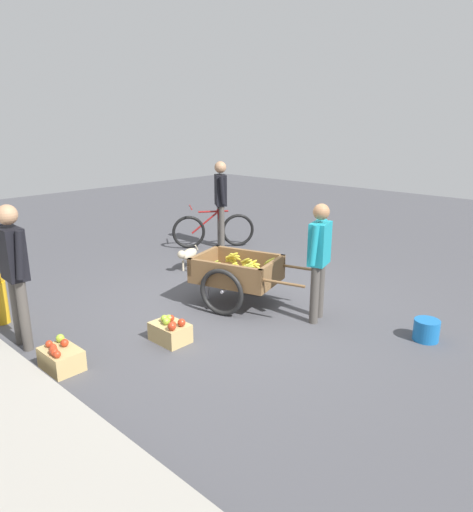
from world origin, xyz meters
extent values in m
plane|color=#47474C|center=(0.00, 0.00, 0.00)|extent=(24.00, 24.00, 0.00)
cube|color=brown|center=(0.19, -0.22, 0.40)|extent=(1.28, 1.07, 0.10)
cube|color=brown|center=(0.69, -0.07, 0.57)|extent=(0.27, 0.79, 0.24)
cube|color=brown|center=(-0.31, -0.36, 0.57)|extent=(0.27, 0.79, 0.24)
cube|color=brown|center=(0.09, 0.14, 0.57)|extent=(1.08, 0.36, 0.24)
cube|color=brown|center=(0.29, -0.57, 0.57)|extent=(1.08, 0.36, 0.24)
torus|color=black|center=(0.07, 0.21, 0.32)|extent=(0.63, 0.23, 0.64)
torus|color=black|center=(0.31, -0.64, 0.32)|extent=(0.63, 0.23, 0.64)
cylinder|color=#9E9EA8|center=(0.19, -0.22, 0.32)|extent=(0.28, 0.86, 0.04)
cylinder|color=brown|center=(-0.70, -0.11, 0.55)|extent=(0.54, 0.18, 0.04)
cylinder|color=brown|center=(-0.51, -0.77, 0.55)|extent=(0.54, 0.18, 0.04)
cylinder|color=#9E9EA8|center=(0.64, -0.09, 0.18)|extent=(0.04, 0.04, 0.35)
ellipsoid|color=gold|center=(0.41, -0.06, 0.54)|extent=(0.17, 0.14, 0.13)
ellipsoid|color=gold|center=(0.41, -0.05, 0.55)|extent=(0.19, 0.08, 0.10)
ellipsoid|color=gold|center=(0.42, -0.04, 0.56)|extent=(0.19, 0.10, 0.05)
ellipsoid|color=gold|center=(0.43, -0.04, 0.57)|extent=(0.18, 0.14, 0.10)
ellipsoid|color=gold|center=(0.44, -0.03, 0.58)|extent=(0.17, 0.09, 0.16)
ellipsoid|color=gold|center=(0.44, -0.40, 0.58)|extent=(0.17, 0.05, 0.15)
ellipsoid|color=gold|center=(0.46, -0.39, 0.59)|extent=(0.18, 0.15, 0.05)
ellipsoid|color=gold|center=(0.48, -0.38, 0.60)|extent=(0.18, 0.08, 0.14)
ellipsoid|color=gold|center=(-0.09, -0.27, 0.62)|extent=(0.17, 0.10, 0.15)
ellipsoid|color=gold|center=(-0.07, -0.26, 0.63)|extent=(0.18, 0.14, 0.05)
ellipsoid|color=gold|center=(-0.05, -0.25, 0.64)|extent=(0.17, 0.12, 0.15)
ellipsoid|color=gold|center=(0.47, -0.42, 0.52)|extent=(0.17, 0.14, 0.14)
ellipsoid|color=gold|center=(0.49, -0.41, 0.53)|extent=(0.19, 0.08, 0.05)
ellipsoid|color=gold|center=(0.51, -0.40, 0.54)|extent=(0.18, 0.05, 0.13)
ellipsoid|color=gold|center=(-0.17, -0.54, 0.58)|extent=(0.18, 0.09, 0.14)
ellipsoid|color=gold|center=(-0.15, -0.53, 0.59)|extent=(0.18, 0.05, 0.04)
ellipsoid|color=gold|center=(-0.13, -0.52, 0.60)|extent=(0.17, 0.08, 0.15)
ellipsoid|color=gold|center=(-0.16, -0.11, 0.62)|extent=(0.16, 0.13, 0.15)
ellipsoid|color=gold|center=(-0.14, -0.10, 0.63)|extent=(0.19, 0.08, 0.08)
ellipsoid|color=gold|center=(-0.13, -0.09, 0.64)|extent=(0.19, 0.09, 0.08)
ellipsoid|color=gold|center=(-0.12, -0.08, 0.65)|extent=(0.16, 0.15, 0.14)
ellipsoid|color=gold|center=(-0.18, -0.54, 0.59)|extent=(0.17, 0.09, 0.16)
ellipsoid|color=gold|center=(-0.17, -0.54, 0.60)|extent=(0.19, 0.06, 0.10)
ellipsoid|color=gold|center=(-0.16, -0.53, 0.61)|extent=(0.18, 0.07, 0.05)
ellipsoid|color=gold|center=(-0.15, -0.52, 0.62)|extent=(0.18, 0.06, 0.11)
ellipsoid|color=gold|center=(-0.14, -0.51, 0.63)|extent=(0.17, 0.14, 0.14)
ellipsoid|color=gold|center=(0.02, -0.02, 0.60)|extent=(0.17, 0.10, 0.15)
ellipsoid|color=gold|center=(0.04, -0.01, 0.61)|extent=(0.19, 0.07, 0.09)
ellipsoid|color=gold|center=(0.04, 0.00, 0.62)|extent=(0.18, 0.14, 0.05)
ellipsoid|color=gold|center=(0.05, 0.01, 0.63)|extent=(0.18, 0.12, 0.11)
ellipsoid|color=gold|center=(0.06, 0.02, 0.64)|extent=(0.17, 0.12, 0.15)
ellipsoid|color=gold|center=(0.37, -0.38, 0.62)|extent=(0.17, 0.13, 0.14)
ellipsoid|color=gold|center=(0.39, -0.36, 0.63)|extent=(0.18, 0.13, 0.05)
ellipsoid|color=gold|center=(0.40, -0.35, 0.64)|extent=(0.18, 0.11, 0.12)
ellipsoid|color=gold|center=(-0.01, -0.24, 0.63)|extent=(0.17, 0.12, 0.15)
ellipsoid|color=gold|center=(0.00, -0.23, 0.64)|extent=(0.19, 0.07, 0.10)
ellipsoid|color=gold|center=(0.01, -0.22, 0.65)|extent=(0.19, 0.11, 0.05)
ellipsoid|color=gold|center=(0.02, -0.21, 0.66)|extent=(0.19, 0.06, 0.10)
ellipsoid|color=gold|center=(0.03, -0.20, 0.67)|extent=(0.18, 0.05, 0.14)
ellipsoid|color=gold|center=(0.09, -0.37, 0.57)|extent=(0.18, 0.13, 0.13)
ellipsoid|color=gold|center=(0.10, -0.36, 0.58)|extent=(0.18, 0.15, 0.05)
ellipsoid|color=gold|center=(0.12, -0.35, 0.59)|extent=(0.17, 0.14, 0.15)
cylinder|color=#4C4742|center=(-0.95, -0.42, 0.37)|extent=(0.11, 0.11, 0.75)
cylinder|color=#4C4742|center=(-0.89, -0.63, 0.37)|extent=(0.11, 0.11, 0.75)
cube|color=teal|center=(-0.92, -0.53, 1.01)|extent=(0.28, 0.38, 0.53)
sphere|color=#9E704C|center=(-0.92, -0.53, 1.41)|extent=(0.20, 0.20, 0.20)
cylinder|color=teal|center=(-0.98, -0.32, 1.04)|extent=(0.08, 0.14, 0.48)
cylinder|color=teal|center=(-0.86, -0.74, 1.04)|extent=(0.08, 0.16, 0.48)
torus|color=black|center=(2.93, -1.74, 0.33)|extent=(0.44, 0.57, 0.66)
torus|color=black|center=(2.34, -2.54, 0.33)|extent=(0.44, 0.57, 0.66)
cylinder|color=maroon|center=(2.64, -2.14, 0.73)|extent=(0.38, 0.51, 0.04)
cylinder|color=maroon|center=(2.57, -2.24, 0.56)|extent=(0.09, 0.10, 0.45)
cylinder|color=maroon|center=(2.74, -2.00, 0.51)|extent=(0.34, 0.45, 0.43)
ellipsoid|color=black|center=(2.55, -2.25, 0.82)|extent=(0.20, 0.08, 0.06)
cylinder|color=maroon|center=(2.90, -1.78, 0.83)|extent=(0.39, 0.29, 0.03)
cylinder|color=#4C4742|center=(2.46, -2.20, 0.43)|extent=(0.11, 0.11, 0.85)
cylinder|color=#4C4742|center=(2.64, -2.33, 0.43)|extent=(0.11, 0.11, 0.85)
cube|color=black|center=(2.55, -2.26, 1.15)|extent=(0.39, 0.36, 0.60)
sphere|color=tan|center=(2.55, -2.26, 1.60)|extent=(0.23, 0.23, 0.23)
cylinder|color=black|center=(2.37, -2.13, 1.18)|extent=(0.08, 0.14, 0.55)
cylinder|color=black|center=(2.73, -2.39, 1.18)|extent=(0.08, 0.14, 0.55)
ellipsoid|color=beige|center=(1.89, -0.83, 0.27)|extent=(0.33, 0.48, 0.18)
sphere|color=beige|center=(1.79, -0.58, 0.33)|extent=(0.14, 0.14, 0.14)
cylinder|color=beige|center=(1.99, -1.09, 0.31)|extent=(0.06, 0.11, 0.12)
cylinder|color=beige|center=(1.79, -0.73, 0.09)|extent=(0.04, 0.04, 0.18)
cylinder|color=beige|center=(1.89, -0.69, 0.09)|extent=(0.04, 0.04, 0.18)
cylinder|color=beige|center=(1.88, -0.97, 0.09)|extent=(0.04, 0.04, 0.18)
cylinder|color=beige|center=(1.99, -0.93, 0.09)|extent=(0.04, 0.04, 0.18)
cylinder|color=gold|center=(1.92, 2.28, 0.28)|extent=(0.18, 0.18, 0.55)
cylinder|color=#1966B2|center=(-2.19, -0.91, 0.13)|extent=(0.29, 0.29, 0.25)
cube|color=tan|center=(-0.03, 1.15, 0.11)|extent=(0.44, 0.32, 0.22)
sphere|color=#99BF33|center=(-0.02, 1.20, 0.26)|extent=(0.08, 0.08, 0.08)
sphere|color=#99BF33|center=(0.02, 1.12, 0.26)|extent=(0.08, 0.08, 0.08)
sphere|color=#B23319|center=(-0.14, 1.19, 0.26)|extent=(0.07, 0.07, 0.07)
sphere|color=#B23319|center=(0.01, 1.10, 0.26)|extent=(0.08, 0.08, 0.08)
sphere|color=#B23319|center=(-0.19, 1.25, 0.27)|extent=(0.10, 0.10, 0.10)
sphere|color=#99BF33|center=(0.06, 1.16, 0.26)|extent=(0.08, 0.08, 0.08)
sphere|color=#B23319|center=(-0.18, 1.10, 0.27)|extent=(0.09, 0.09, 0.09)
cube|color=tan|center=(0.29, 2.32, 0.11)|extent=(0.44, 0.32, 0.22)
sphere|color=#B23319|center=(0.32, 2.38, 0.26)|extent=(0.07, 0.07, 0.07)
sphere|color=#B23319|center=(0.21, 2.42, 0.26)|extent=(0.08, 0.08, 0.08)
sphere|color=#99BF33|center=(0.45, 2.24, 0.26)|extent=(0.09, 0.09, 0.09)
sphere|color=#B23319|center=(0.42, 2.37, 0.26)|extent=(0.07, 0.07, 0.07)
sphere|color=#B23319|center=(0.15, 2.42, 0.26)|extent=(0.07, 0.07, 0.07)
sphere|color=#B23319|center=(0.32, 2.26, 0.26)|extent=(0.08, 0.08, 0.08)
sphere|color=#B23319|center=(0.25, 2.41, 0.26)|extent=(0.08, 0.08, 0.08)
cylinder|color=#4C4742|center=(0.96, 2.38, 0.40)|extent=(0.11, 0.11, 0.81)
cylinder|color=#4C4742|center=(1.18, 2.36, 0.40)|extent=(0.11, 0.11, 0.81)
cube|color=black|center=(1.07, 2.37, 1.10)|extent=(0.35, 0.22, 0.57)
sphere|color=tan|center=(1.07, 2.37, 1.52)|extent=(0.22, 0.22, 0.22)
cylinder|color=black|center=(0.85, 2.38, 1.12)|extent=(0.08, 0.13, 0.52)
cylinder|color=black|center=(1.29, 2.36, 1.12)|extent=(0.08, 0.09, 0.52)
camera|label=1|loc=(-3.99, 4.25, 2.47)|focal=32.88mm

